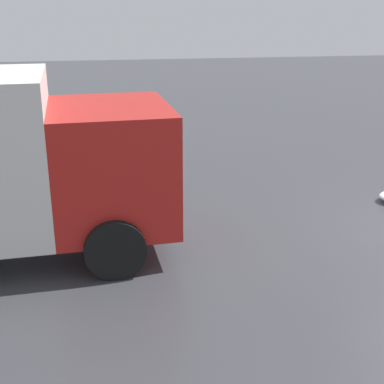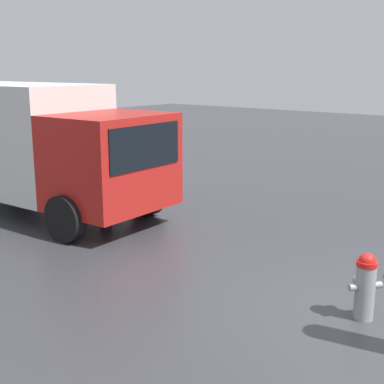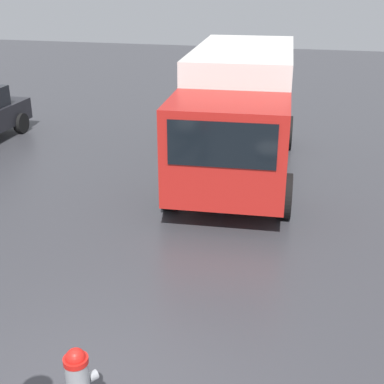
# 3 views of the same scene
# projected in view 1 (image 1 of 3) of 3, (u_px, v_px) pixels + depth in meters

# --- Properties ---
(pedestrian) EXTENTS (0.35, 0.35, 1.63)m
(pedestrian) POSITION_uv_depth(u_px,v_px,m) (107.00, 196.00, 8.55)
(pedestrian) COLOR #23232D
(pedestrian) RESTS_ON ground_plane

